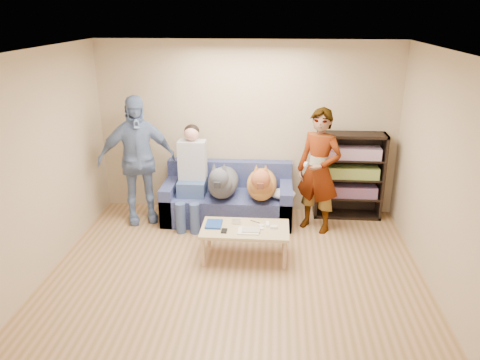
# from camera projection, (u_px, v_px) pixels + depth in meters

# --- Properties ---
(ground) EXTENTS (5.00, 5.00, 0.00)m
(ground) POSITION_uv_depth(u_px,v_px,m) (231.00, 298.00, 5.16)
(ground) COLOR olive
(ground) RESTS_ON ground
(ceiling) EXTENTS (5.00, 5.00, 0.00)m
(ceiling) POSITION_uv_depth(u_px,v_px,m) (230.00, 56.00, 4.26)
(ceiling) COLOR white
(ceiling) RESTS_ON ground
(wall_back) EXTENTS (4.50, 0.00, 4.50)m
(wall_back) POSITION_uv_depth(u_px,v_px,m) (247.00, 129.00, 7.05)
(wall_back) COLOR tan
(wall_back) RESTS_ON ground
(wall_left) EXTENTS (0.00, 5.00, 5.00)m
(wall_left) POSITION_uv_depth(u_px,v_px,m) (16.00, 182.00, 4.88)
(wall_left) COLOR tan
(wall_left) RESTS_ON ground
(wall_right) EXTENTS (0.00, 5.00, 5.00)m
(wall_right) POSITION_uv_depth(u_px,v_px,m) (461.00, 195.00, 4.54)
(wall_right) COLOR tan
(wall_right) RESTS_ON ground
(blanket) EXTENTS (0.37, 0.32, 0.13)m
(blanket) POSITION_uv_depth(u_px,v_px,m) (283.00, 194.00, 6.74)
(blanket) COLOR #ADAEB2
(blanket) RESTS_ON sofa
(person_standing_right) EXTENTS (0.77, 0.69, 1.76)m
(person_standing_right) POSITION_uv_depth(u_px,v_px,m) (319.00, 171.00, 6.49)
(person_standing_right) COLOR gray
(person_standing_right) RESTS_ON ground
(person_standing_left) EXTENTS (1.20, 0.85, 1.89)m
(person_standing_left) POSITION_uv_depth(u_px,v_px,m) (137.00, 160.00, 6.75)
(person_standing_left) COLOR #7494BA
(person_standing_left) RESTS_ON ground
(held_controller) EXTENTS (0.06, 0.12, 0.03)m
(held_controller) POSITION_uv_depth(u_px,v_px,m) (306.00, 164.00, 6.26)
(held_controller) COLOR silver
(held_controller) RESTS_ON person_standing_right
(notebook_blue) EXTENTS (0.20, 0.26, 0.03)m
(notebook_blue) POSITION_uv_depth(u_px,v_px,m) (214.00, 224.00, 5.93)
(notebook_blue) COLOR navy
(notebook_blue) RESTS_ON coffee_table
(papers) EXTENTS (0.26, 0.20, 0.02)m
(papers) POSITION_uv_depth(u_px,v_px,m) (249.00, 231.00, 5.76)
(papers) COLOR silver
(papers) RESTS_ON coffee_table
(magazine) EXTENTS (0.22, 0.17, 0.01)m
(magazine) POSITION_uv_depth(u_px,v_px,m) (251.00, 229.00, 5.77)
(magazine) COLOR #B5AA91
(magazine) RESTS_ON coffee_table
(camera_silver) EXTENTS (0.11, 0.06, 0.05)m
(camera_silver) POSITION_uv_depth(u_px,v_px,m) (236.00, 222.00, 5.97)
(camera_silver) COLOR silver
(camera_silver) RESTS_ON coffee_table
(controller_a) EXTENTS (0.04, 0.13, 0.03)m
(controller_a) POSITION_uv_depth(u_px,v_px,m) (268.00, 224.00, 5.93)
(controller_a) COLOR white
(controller_a) RESTS_ON coffee_table
(controller_b) EXTENTS (0.09, 0.06, 0.03)m
(controller_b) POSITION_uv_depth(u_px,v_px,m) (274.00, 227.00, 5.85)
(controller_b) COLOR silver
(controller_b) RESTS_ON coffee_table
(headphone_cup_a) EXTENTS (0.07, 0.07, 0.02)m
(headphone_cup_a) POSITION_uv_depth(u_px,v_px,m) (261.00, 228.00, 5.82)
(headphone_cup_a) COLOR white
(headphone_cup_a) RESTS_ON coffee_table
(headphone_cup_b) EXTENTS (0.07, 0.07, 0.02)m
(headphone_cup_b) POSITION_uv_depth(u_px,v_px,m) (261.00, 226.00, 5.90)
(headphone_cup_b) COLOR white
(headphone_cup_b) RESTS_ON coffee_table
(pen_orange) EXTENTS (0.13, 0.06, 0.01)m
(pen_orange) POSITION_uv_depth(u_px,v_px,m) (243.00, 233.00, 5.71)
(pen_orange) COLOR orange
(pen_orange) RESTS_ON coffee_table
(pen_black) EXTENTS (0.13, 0.08, 0.01)m
(pen_black) POSITION_uv_depth(u_px,v_px,m) (255.00, 222.00, 6.02)
(pen_black) COLOR black
(pen_black) RESTS_ON coffee_table
(wallet) EXTENTS (0.07, 0.12, 0.02)m
(wallet) POSITION_uv_depth(u_px,v_px,m) (224.00, 231.00, 5.76)
(wallet) COLOR black
(wallet) RESTS_ON coffee_table
(sofa) EXTENTS (1.90, 0.85, 0.82)m
(sofa) POSITION_uv_depth(u_px,v_px,m) (228.00, 201.00, 7.04)
(sofa) COLOR #515B93
(sofa) RESTS_ON ground
(person_seated) EXTENTS (0.40, 0.73, 1.47)m
(person_seated) POSITION_uv_depth(u_px,v_px,m) (192.00, 172.00, 6.79)
(person_seated) COLOR #415790
(person_seated) RESTS_ON sofa
(dog_gray) EXTENTS (0.44, 1.26, 0.64)m
(dog_gray) POSITION_uv_depth(u_px,v_px,m) (222.00, 182.00, 6.74)
(dog_gray) COLOR #474A50
(dog_gray) RESTS_ON sofa
(dog_tan) EXTENTS (0.44, 1.18, 0.63)m
(dog_tan) POSITION_uv_depth(u_px,v_px,m) (262.00, 184.00, 6.68)
(dog_tan) COLOR #C5893C
(dog_tan) RESTS_ON sofa
(coffee_table) EXTENTS (1.10, 0.60, 0.42)m
(coffee_table) POSITION_uv_depth(u_px,v_px,m) (245.00, 231.00, 5.87)
(coffee_table) COLOR tan
(coffee_table) RESTS_ON ground
(bookshelf) EXTENTS (1.00, 0.34, 1.30)m
(bookshelf) POSITION_uv_depth(u_px,v_px,m) (349.00, 174.00, 6.99)
(bookshelf) COLOR black
(bookshelf) RESTS_ON ground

